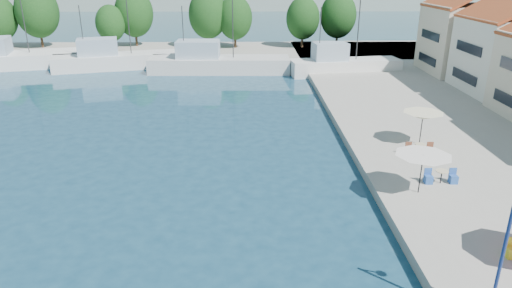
{
  "coord_description": "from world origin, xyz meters",
  "views": [
    {
      "loc": [
        -0.82,
        -1.16,
        11.76
      ],
      "look_at": [
        -0.42,
        26.0,
        1.34
      ],
      "focal_mm": 32.0,
      "sensor_mm": 36.0,
      "label": 1
    }
  ],
  "objects_px": {
    "trawler_01": "(7,59)",
    "trawler_03": "(216,63)",
    "umbrella_white": "(423,159)",
    "umbrella_cream": "(423,116)",
    "trawler_02": "(116,60)",
    "trawler_04": "(342,66)"
  },
  "relations": [
    {
      "from": "trawler_02",
      "to": "umbrella_cream",
      "type": "relative_size",
      "value": 6.05
    },
    {
      "from": "trawler_03",
      "to": "trawler_02",
      "type": "bearing_deg",
      "value": 169.92
    },
    {
      "from": "trawler_04",
      "to": "trawler_01",
      "type": "bearing_deg",
      "value": 165.67
    },
    {
      "from": "trawler_01",
      "to": "trawler_03",
      "type": "relative_size",
      "value": 1.35
    },
    {
      "from": "trawler_03",
      "to": "umbrella_cream",
      "type": "height_order",
      "value": "trawler_03"
    },
    {
      "from": "trawler_02",
      "to": "trawler_04",
      "type": "distance_m",
      "value": 28.29
    },
    {
      "from": "trawler_03",
      "to": "trawler_04",
      "type": "bearing_deg",
      "value": -5.81
    },
    {
      "from": "trawler_02",
      "to": "trawler_04",
      "type": "xyz_separation_m",
      "value": [
        27.98,
        -4.19,
        0.0
      ]
    },
    {
      "from": "trawler_01",
      "to": "trawler_04",
      "type": "height_order",
      "value": "same"
    },
    {
      "from": "trawler_02",
      "to": "umbrella_cream",
      "type": "bearing_deg",
      "value": -61.16
    },
    {
      "from": "umbrella_white",
      "to": "umbrella_cream",
      "type": "distance_m",
      "value": 7.76
    },
    {
      "from": "trawler_03",
      "to": "umbrella_cream",
      "type": "bearing_deg",
      "value": -58.5
    },
    {
      "from": "trawler_01",
      "to": "trawler_04",
      "type": "relative_size",
      "value": 1.72
    },
    {
      "from": "trawler_02",
      "to": "trawler_03",
      "type": "xyz_separation_m",
      "value": [
        12.86,
        -2.46,
        -0.0
      ]
    },
    {
      "from": "trawler_03",
      "to": "umbrella_cream",
      "type": "relative_size",
      "value": 6.27
    },
    {
      "from": "umbrella_cream",
      "to": "umbrella_white",
      "type": "bearing_deg",
      "value": -109.77
    },
    {
      "from": "trawler_01",
      "to": "umbrella_white",
      "type": "height_order",
      "value": "trawler_01"
    },
    {
      "from": "trawler_01",
      "to": "umbrella_cream",
      "type": "distance_m",
      "value": 51.85
    },
    {
      "from": "umbrella_white",
      "to": "umbrella_cream",
      "type": "bearing_deg",
      "value": 70.23
    },
    {
      "from": "umbrella_white",
      "to": "umbrella_cream",
      "type": "height_order",
      "value": "umbrella_cream"
    },
    {
      "from": "trawler_01",
      "to": "umbrella_cream",
      "type": "height_order",
      "value": "trawler_01"
    },
    {
      "from": "trawler_01",
      "to": "trawler_02",
      "type": "distance_m",
      "value": 14.06
    }
  ]
}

